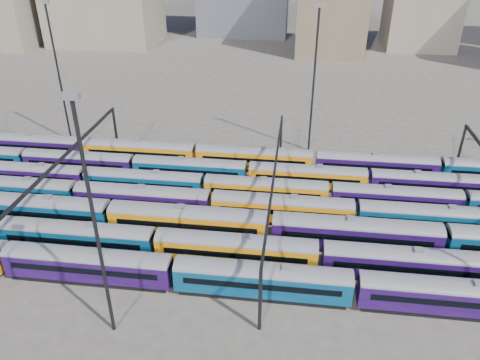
# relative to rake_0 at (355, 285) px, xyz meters

# --- Properties ---
(ground) EXTENTS (500.00, 500.00, 0.00)m
(ground) POSITION_rel_rake_0_xyz_m (-19.94, 15.00, -2.60)
(ground) COLOR #423B37
(ground) RESTS_ON ground
(rake_0) EXTENTS (120.87, 2.95, 4.96)m
(rake_0) POSITION_rel_rake_0_xyz_m (0.00, 0.00, 0.00)
(rake_0) COLOR black
(rake_0) RESTS_ON ground
(rake_1) EXTENTS (120.52, 2.94, 4.95)m
(rake_1) POSITION_rel_rake_0_xyz_m (-3.64, 5.00, -0.01)
(rake_1) COLOR black
(rake_1) RESTS_ON ground
(rake_2) EXTENTS (150.78, 3.15, 5.31)m
(rake_2) POSITION_rel_rake_0_xyz_m (-20.77, 10.00, 0.18)
(rake_2) COLOR black
(rake_2) RESTS_ON ground
(rake_3) EXTENTS (119.41, 2.91, 4.90)m
(rake_3) POSITION_rel_rake_0_xyz_m (-18.65, 15.00, -0.03)
(rake_3) COLOR black
(rake_3) RESTS_ON ground
(rake_4) EXTENTS (130.74, 2.73, 4.59)m
(rake_4) POSITION_rel_rake_0_xyz_m (-30.09, 20.00, -0.20)
(rake_4) COLOR black
(rake_4) RESTS_ON ground
(rake_5) EXTENTS (111.92, 2.73, 4.58)m
(rake_5) POSITION_rel_rake_0_xyz_m (-14.62, 25.00, -0.20)
(rake_5) COLOR black
(rake_5) RESTS_ON ground
(rake_6) EXTENTS (119.06, 2.90, 4.88)m
(rake_6) POSITION_rel_rake_0_xyz_m (-24.08, 30.00, -0.04)
(rake_6) COLOR black
(rake_6) RESTS_ON ground
(gantry_1) EXTENTS (0.35, 40.35, 8.03)m
(gantry_1) POSITION_rel_rake_0_xyz_m (-39.94, 15.00, 4.18)
(gantry_1) COLOR black
(gantry_1) RESTS_ON ground
(gantry_2) EXTENTS (0.35, 40.35, 8.03)m
(gantry_2) POSITION_rel_rake_0_xyz_m (-9.94, 15.00, 4.18)
(gantry_2) COLOR black
(gantry_2) RESTS_ON ground
(mast_1) EXTENTS (1.40, 0.50, 25.60)m
(mast_1) POSITION_rel_rake_0_xyz_m (-49.94, 37.00, 11.36)
(mast_1) COLOR black
(mast_1) RESTS_ON ground
(mast_2) EXTENTS (1.40, 0.50, 25.60)m
(mast_2) POSITION_rel_rake_0_xyz_m (-24.94, -7.00, 11.36)
(mast_2) COLOR black
(mast_2) RESTS_ON ground
(mast_3) EXTENTS (1.40, 0.50, 25.60)m
(mast_3) POSITION_rel_rake_0_xyz_m (-4.94, 39.00, 11.36)
(mast_3) COLOR black
(mast_3) RESTS_ON ground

